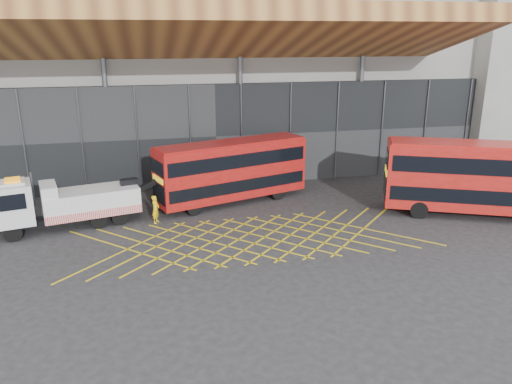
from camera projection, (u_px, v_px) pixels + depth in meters
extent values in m
plane|color=#242426|center=(212.00, 242.00, 29.24)|extent=(120.00, 120.00, 0.00)
cube|color=yellow|center=(128.00, 249.00, 28.23)|extent=(7.16, 7.16, 0.01)
cube|color=yellow|center=(128.00, 249.00, 28.23)|extent=(7.16, 7.16, 0.01)
cube|color=yellow|center=(156.00, 247.00, 28.57)|extent=(7.16, 7.16, 0.01)
cube|color=yellow|center=(156.00, 247.00, 28.57)|extent=(7.16, 7.16, 0.01)
cube|color=yellow|center=(184.00, 244.00, 28.90)|extent=(7.16, 7.16, 0.01)
cube|color=yellow|center=(184.00, 244.00, 28.90)|extent=(7.16, 7.16, 0.01)
cube|color=yellow|center=(212.00, 242.00, 29.23)|extent=(7.16, 7.16, 0.01)
cube|color=yellow|center=(212.00, 242.00, 29.23)|extent=(7.16, 7.16, 0.01)
cube|color=yellow|center=(239.00, 239.00, 29.57)|extent=(7.16, 7.16, 0.01)
cube|color=yellow|center=(239.00, 239.00, 29.57)|extent=(7.16, 7.16, 0.01)
cube|color=yellow|center=(265.00, 237.00, 29.90)|extent=(7.16, 7.16, 0.01)
cube|color=yellow|center=(265.00, 237.00, 29.90)|extent=(7.16, 7.16, 0.01)
cube|color=yellow|center=(290.00, 235.00, 30.24)|extent=(7.16, 7.16, 0.01)
cube|color=yellow|center=(290.00, 235.00, 30.24)|extent=(7.16, 7.16, 0.01)
cube|color=yellow|center=(315.00, 233.00, 30.57)|extent=(7.16, 7.16, 0.01)
cube|color=yellow|center=(315.00, 233.00, 30.57)|extent=(7.16, 7.16, 0.01)
cube|color=yellow|center=(340.00, 231.00, 30.90)|extent=(7.16, 7.16, 0.01)
cube|color=yellow|center=(340.00, 231.00, 30.90)|extent=(7.16, 7.16, 0.01)
cube|color=yellow|center=(364.00, 228.00, 31.24)|extent=(7.16, 7.16, 0.01)
cube|color=yellow|center=(364.00, 228.00, 31.24)|extent=(7.16, 7.16, 0.01)
cube|color=gray|center=(202.00, 65.00, 44.61)|extent=(55.00, 14.00, 18.00)
cube|color=black|center=(215.00, 135.00, 39.33)|extent=(55.00, 0.80, 8.00)
cube|color=brown|center=(191.00, 36.00, 33.20)|extent=(40.00, 11.93, 4.07)
cylinder|color=#595B60|center=(109.00, 127.00, 37.17)|extent=(0.36, 0.36, 10.00)
cylinder|color=#595B60|center=(241.00, 122.00, 39.26)|extent=(0.36, 0.36, 10.00)
cylinder|color=#595B60|center=(359.00, 118.00, 41.35)|extent=(0.36, 0.36, 10.00)
cube|color=black|center=(71.00, 217.00, 31.38)|extent=(8.87, 2.93, 0.33)
cube|color=white|center=(12.00, 204.00, 29.65)|extent=(2.72, 2.79, 2.43)
cube|color=orange|center=(12.00, 180.00, 29.29)|extent=(1.08, 1.29, 0.11)
cube|color=white|center=(91.00, 201.00, 31.65)|extent=(6.18, 3.60, 1.50)
cube|color=red|center=(95.00, 215.00, 30.79)|extent=(5.66, 1.37, 0.51)
cube|color=white|center=(48.00, 189.00, 30.32)|extent=(1.42, 2.40, 0.66)
cube|color=black|center=(129.00, 182.00, 32.39)|extent=(1.20, 0.71, 0.47)
cube|color=black|center=(144.00, 187.00, 32.92)|extent=(2.07, 0.78, 1.01)
cylinder|color=black|center=(13.00, 233.00, 29.18)|extent=(1.08, 0.55, 1.03)
cylinder|color=black|center=(12.00, 222.00, 30.86)|extent=(1.08, 0.55, 1.03)
cylinder|color=black|center=(120.00, 217.00, 31.74)|extent=(1.08, 0.55, 1.03)
cylinder|color=black|center=(114.00, 208.00, 33.43)|extent=(1.08, 0.55, 1.03)
cylinder|color=#595B60|center=(33.00, 188.00, 30.80)|extent=(0.13, 0.13, 2.06)
cube|color=#9E0F0C|center=(232.00, 170.00, 35.41)|extent=(11.21, 5.79, 3.87)
cube|color=black|center=(232.00, 182.00, 35.68)|extent=(10.81, 5.71, 0.85)
cube|color=black|center=(232.00, 157.00, 35.14)|extent=(10.81, 5.71, 0.95)
cube|color=black|center=(159.00, 193.00, 33.00)|extent=(0.74, 2.15, 1.30)
cube|color=black|center=(157.00, 167.00, 32.47)|extent=(0.74, 2.15, 0.95)
cube|color=yellow|center=(158.00, 179.00, 32.71)|extent=(0.60, 1.71, 0.35)
cube|color=#9E0F0C|center=(231.00, 142.00, 34.81)|extent=(10.94, 5.53, 0.12)
cylinder|color=black|center=(194.00, 208.00, 33.38)|extent=(1.08, 0.60, 1.04)
cylinder|color=black|center=(181.00, 199.00, 35.22)|extent=(1.08, 0.60, 1.04)
cylinder|color=black|center=(278.00, 193.00, 36.62)|extent=(1.08, 0.60, 1.04)
cylinder|color=black|center=(262.00, 185.00, 38.46)|extent=(1.08, 0.60, 1.04)
cube|color=#AD140F|center=(481.00, 177.00, 32.66)|extent=(12.21, 7.51, 4.27)
cube|color=black|center=(479.00, 191.00, 32.96)|extent=(11.79, 7.37, 0.94)
cube|color=black|center=(483.00, 162.00, 32.36)|extent=(11.79, 7.37, 1.05)
cube|color=black|center=(385.00, 185.00, 34.09)|extent=(1.06, 2.28, 1.43)
cube|color=black|center=(387.00, 158.00, 33.51)|extent=(1.06, 2.28, 1.05)
cube|color=yellow|center=(386.00, 171.00, 33.78)|extent=(0.86, 1.82, 0.39)
cube|color=#AD140F|center=(486.00, 144.00, 32.00)|extent=(11.90, 7.21, 0.13)
cylinder|color=black|center=(419.00, 210.00, 32.86)|extent=(1.18, 0.77, 1.15)
cylinder|color=black|center=(415.00, 198.00, 35.21)|extent=(1.18, 0.77, 1.15)
imported|color=yellow|center=(156.00, 209.00, 31.97)|extent=(0.67, 0.78, 1.82)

